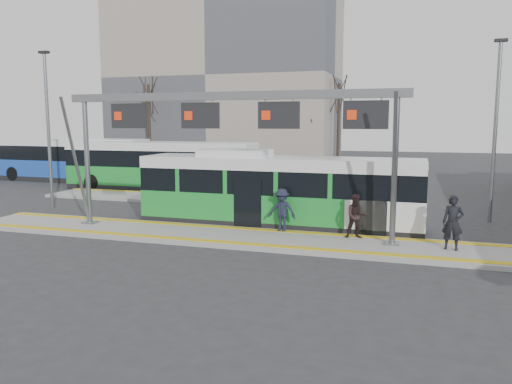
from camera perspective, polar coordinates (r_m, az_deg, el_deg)
ground at (r=18.39m, az=-2.26°, el=-5.40°), size 120.00×120.00×0.00m
platform_main at (r=18.38m, az=-2.26°, el=-5.18°), size 22.00×3.00×0.15m
platform_second at (r=27.12m, az=-4.52°, el=-0.93°), size 20.00×3.00×0.15m
tactile_main at (r=18.36m, az=-2.26°, el=-4.92°), size 22.00×2.65×0.02m
tactile_second at (r=28.17m, az=-3.65°, el=-0.42°), size 20.00×0.35×0.02m
gantry at (r=18.26m, az=-3.10°, el=8.10°), size 13.00×1.68×5.20m
apartment_block at (r=56.74m, az=-3.40°, el=12.94°), size 24.50×12.50×18.40m
hero_bus at (r=20.41m, az=2.55°, el=0.03°), size 11.44×2.50×3.14m
bg_bus_green at (r=32.00m, az=-10.82°, el=2.88°), size 12.21×2.77×3.04m
bg_bus_blue at (r=38.83m, az=-20.51°, el=3.43°), size 11.97×3.02×3.10m
passenger_a at (r=17.33m, az=21.57°, el=-3.27°), size 0.72×0.54×1.79m
passenger_b at (r=18.11m, az=11.40°, el=-2.72°), size 0.91×0.80×1.59m
passenger_c at (r=18.82m, az=2.98°, el=-2.10°), size 1.09×0.67×1.63m
tree_left at (r=48.44m, az=6.75°, el=9.67°), size 1.40×1.40×7.60m
tree_mid at (r=50.66m, az=9.48°, el=10.87°), size 1.40×1.40×9.15m
tree_far at (r=51.98m, az=-12.18°, el=10.68°), size 1.40×1.40×9.09m
lamp_west at (r=26.72m, az=-22.66°, el=6.96°), size 0.50×0.25×7.66m
lamp_east at (r=23.36m, az=25.69°, el=6.73°), size 0.50×0.25×7.65m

